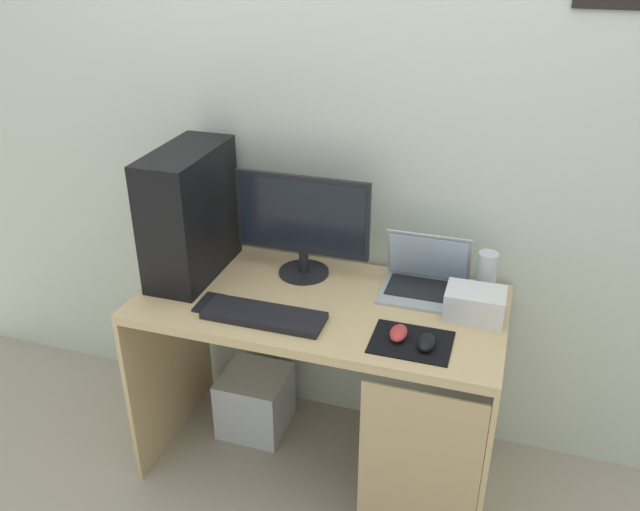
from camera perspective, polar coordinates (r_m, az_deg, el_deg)
ground_plane at (r=2.84m, az=0.00°, el=-17.20°), size 8.00×8.00×0.00m
wall_back at (r=2.47m, az=2.62°, el=11.05°), size 4.00×0.05×2.60m
desk at (r=2.44m, az=0.30°, el=-7.38°), size 1.31×0.64×0.77m
pc_tower at (r=2.49m, az=-11.22°, el=3.60°), size 0.20×0.44×0.49m
monitor at (r=2.44m, az=-1.53°, el=2.76°), size 0.51×0.19×0.40m
laptop at (r=2.43m, az=9.07°, el=-2.10°), size 0.31×0.24×0.23m
speaker at (r=2.43m, az=14.18°, el=-1.62°), size 0.07×0.07×0.17m
projector at (r=2.30m, az=13.26°, el=-4.12°), size 0.20×0.14×0.11m
keyboard at (r=2.27m, az=-4.87°, el=-5.21°), size 0.42×0.14×0.02m
mousepad at (r=2.16m, az=7.91°, el=-7.44°), size 0.26×0.20×0.00m
mouse_left at (r=2.17m, az=6.82°, el=-6.68°), size 0.06×0.10×0.03m
mouse_right at (r=2.14m, az=9.20°, el=-7.43°), size 0.06×0.10×0.03m
cell_phone at (r=2.37m, az=-9.62°, el=-4.07°), size 0.07×0.13×0.01m
subwoofer at (r=2.92m, az=-5.63°, el=-12.39°), size 0.27×0.27×0.27m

